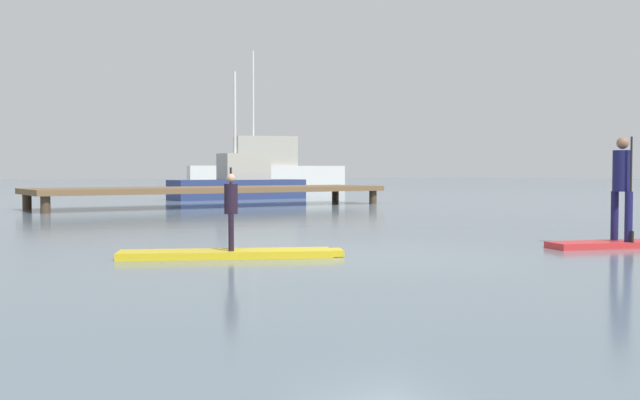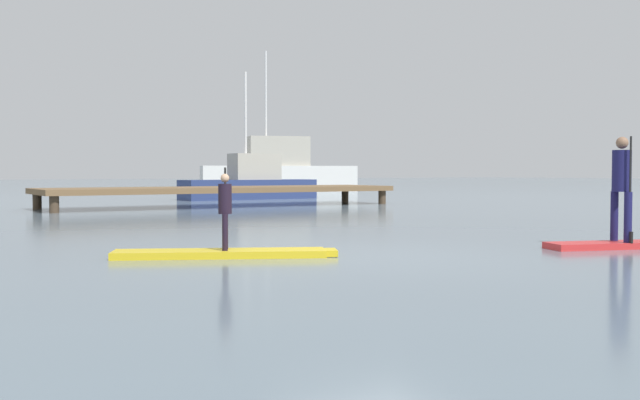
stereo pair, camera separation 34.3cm
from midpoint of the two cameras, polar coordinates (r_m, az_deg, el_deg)
ground_plane at (r=10.67m, az=3.72°, el=-4.31°), size 240.00×240.00×0.00m
paddleboard_near at (r=10.55m, az=-7.79°, el=-4.13°), size 3.06×1.84×0.10m
paddler_child_solo at (r=10.51m, az=-7.81°, el=-0.57°), size 0.25×0.36×1.17m
paddleboard_far at (r=12.90m, az=22.53°, el=-3.13°), size 3.03×1.43×0.10m
paddler_adult at (r=12.67m, az=21.57°, el=1.34°), size 0.37×0.50×1.66m
fishing_boat_green_midground at (r=46.02m, az=-4.44°, el=2.23°), size 9.84×5.49×8.67m
motor_boat_small_navy at (r=33.03m, az=-6.51°, el=1.27°), size 6.21×1.72×5.63m
floating_dock at (r=26.09m, az=-8.51°, el=0.79°), size 12.54×3.14×0.69m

